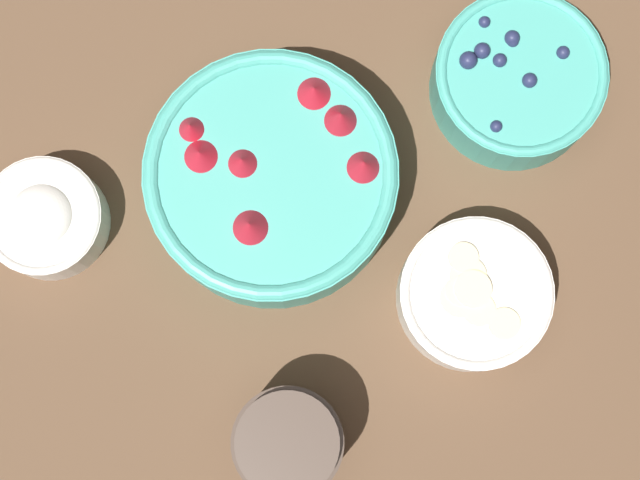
{
  "coord_description": "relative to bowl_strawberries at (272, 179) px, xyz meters",
  "views": [
    {
      "loc": [
        -0.15,
        -0.13,
        0.96
      ],
      "look_at": [
        -0.05,
        -0.05,
        0.04
      ],
      "focal_mm": 60.0,
      "sensor_mm": 36.0,
      "label": 1
    }
  ],
  "objects": [
    {
      "name": "bowl_blueberries",
      "position": [
        0.21,
        -0.11,
        -0.01
      ],
      "size": [
        0.15,
        0.15,
        0.07
      ],
      "color": "#47AD9E",
      "rests_on": "ground_plane"
    },
    {
      "name": "bowl_cream",
      "position": [
        -0.15,
        0.14,
        -0.02
      ],
      "size": [
        0.11,
        0.11,
        0.05
      ],
      "color": "silver",
      "rests_on": "ground_plane"
    },
    {
      "name": "bowl_strawberries",
      "position": [
        0.0,
        0.0,
        0.0
      ],
      "size": [
        0.22,
        0.22,
        0.1
      ],
      "color": "#47AD9E",
      "rests_on": "ground_plane"
    },
    {
      "name": "bowl_bananas",
      "position": [
        0.03,
        -0.2,
        -0.02
      ],
      "size": [
        0.13,
        0.13,
        0.06
      ],
      "color": "white",
      "rests_on": "ground_plane"
    },
    {
      "name": "jar_chocolate",
      "position": [
        -0.17,
        -0.16,
        -0.01
      ],
      "size": [
        0.09,
        0.09,
        0.09
      ],
      "color": "#4C3D33",
      "rests_on": "ground_plane"
    },
    {
      "name": "ground_plane",
      "position": [
        0.03,
        -0.02,
        -0.05
      ],
      "size": [
        4.0,
        4.0,
        0.0
      ],
      "primitive_type": "plane",
      "color": "brown"
    }
  ]
}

